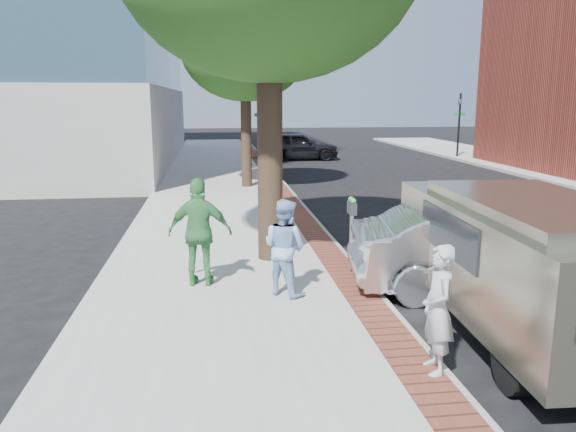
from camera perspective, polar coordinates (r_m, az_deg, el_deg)
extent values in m
plane|color=black|center=(10.29, 2.66, -7.81)|extent=(120.00, 120.00, 0.00)
cube|color=#9E9991|center=(17.86, -6.62, 0.81)|extent=(5.00, 60.00, 0.15)
cube|color=brown|center=(18.01, 0.39, 1.24)|extent=(0.60, 60.00, 0.01)
cube|color=gray|center=(18.07, 1.49, 1.02)|extent=(0.10, 60.00, 0.15)
cylinder|color=black|center=(31.68, -2.77, 8.96)|extent=(0.12, 0.12, 3.80)
imported|color=black|center=(31.65, -2.79, 10.95)|extent=(0.18, 0.15, 0.90)
cube|color=#1E7238|center=(31.66, -2.78, 10.23)|extent=(0.70, 0.03, 0.18)
cylinder|color=black|center=(34.64, 16.97, 8.71)|extent=(0.12, 0.12, 3.80)
imported|color=black|center=(34.60, 17.08, 10.53)|extent=(0.18, 0.15, 0.90)
cube|color=#1E7238|center=(34.61, 17.04, 9.87)|extent=(0.70, 0.03, 0.18)
cylinder|color=black|center=(11.55, -1.85, 6.32)|extent=(0.52, 0.52, 4.40)
cylinder|color=black|center=(21.62, -4.26, 8.10)|extent=(0.40, 0.40, 3.85)
ellipsoid|color=#234E16|center=(21.65, -4.40, 16.70)|extent=(4.80, 4.80, 3.94)
cylinder|color=gray|center=(10.89, 6.43, -2.77)|extent=(0.07, 0.07, 1.15)
cube|color=#2D3030|center=(10.65, 6.63, 0.73)|extent=(0.12, 0.14, 0.24)
cube|color=#2D3030|center=(10.82, 6.40, 0.91)|extent=(0.12, 0.14, 0.24)
sphere|color=#3F8C4C|center=(10.63, 6.65, 1.52)|extent=(0.11, 0.11, 0.11)
sphere|color=#3F8C4C|center=(10.80, 6.42, 1.69)|extent=(0.11, 0.11, 0.11)
imported|color=#A8A7AC|center=(7.11, 14.98, -9.16)|extent=(0.43, 0.62, 1.61)
imported|color=#91B6E0|center=(9.57, -0.37, -3.16)|extent=(1.02, 1.01, 1.66)
imported|color=#3E8849|center=(10.11, -8.93, -1.65)|extent=(1.20, 0.65, 1.95)
imported|color=silver|center=(10.71, 19.87, -3.16)|extent=(5.15, 2.39, 1.63)
imported|color=black|center=(32.65, 0.94, 7.13)|extent=(4.74, 1.91, 1.61)
cube|color=gray|center=(9.02, 22.76, -4.03)|extent=(2.44, 5.57, 1.54)
cube|color=gray|center=(11.20, 17.10, -2.32)|extent=(2.16, 1.13, 0.91)
cube|color=gray|center=(8.54, 24.25, 0.94)|extent=(2.13, 3.97, 0.18)
cylinder|color=black|center=(10.44, 13.41, -5.73)|extent=(0.29, 0.74, 0.73)
cylinder|color=black|center=(11.15, 22.62, -5.21)|extent=(0.29, 0.74, 0.73)
cylinder|color=black|center=(7.39, 22.00, -13.78)|extent=(0.29, 0.74, 0.73)
cube|color=black|center=(8.69, 15.83, -1.74)|extent=(0.14, 2.28, 0.63)
cube|color=black|center=(11.58, 16.29, 0.09)|extent=(1.82, 0.12, 0.46)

